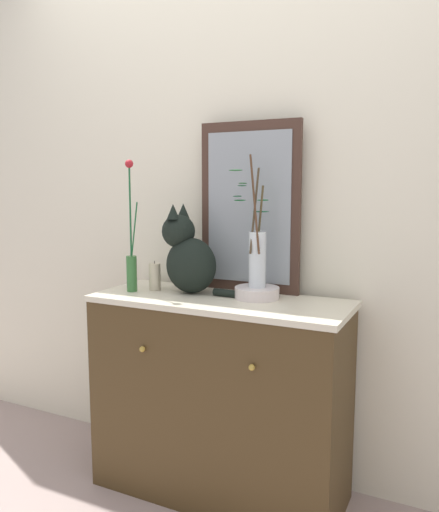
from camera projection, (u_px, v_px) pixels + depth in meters
ground_plane at (220, 490)px, 2.25m from camera, size 6.00×6.00×0.00m
wall_back at (247, 196)px, 2.34m from camera, size 4.40×0.08×2.60m
sideboard at (219, 396)px, 2.20m from camera, size 1.10×0.45×0.87m
mirror_leaning at (249, 208)px, 2.24m from camera, size 0.47×0.03×0.75m
cat_sitting at (188, 256)px, 2.23m from camera, size 0.44×0.19×0.39m
vase_slim_green at (131, 258)px, 2.26m from camera, size 0.06×0.05×0.58m
bowl_porcelain at (257, 293)px, 2.13m from camera, size 0.19×0.19×0.05m
vase_glass_clear at (256, 252)px, 2.11m from camera, size 0.16×0.18×0.55m
candle_pillar at (155, 277)px, 2.30m from camera, size 0.05×0.05×0.13m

